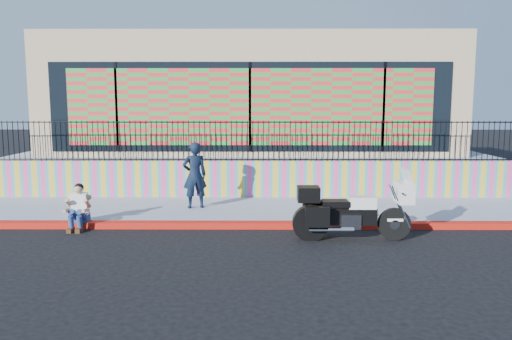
{
  "coord_description": "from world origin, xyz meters",
  "views": [
    {
      "loc": [
        0.28,
        -11.66,
        2.97
      ],
      "look_at": [
        0.21,
        1.2,
        1.24
      ],
      "focal_mm": 35.0,
      "sensor_mm": 36.0,
      "label": 1
    }
  ],
  "objects": [
    {
      "name": "storefront_building",
      "position": [
        0.0,
        8.13,
        3.25
      ],
      "size": [
        14.0,
        8.06,
        4.0
      ],
      "color": "tan",
      "rests_on": "elevated_platform"
    },
    {
      "name": "ground",
      "position": [
        0.0,
        0.0,
        0.0
      ],
      "size": [
        90.0,
        90.0,
        0.0
      ],
      "primitive_type": "plane",
      "color": "black",
      "rests_on": "ground"
    },
    {
      "name": "elevated_platform",
      "position": [
        0.0,
        8.35,
        0.62
      ],
      "size": [
        16.0,
        10.0,
        1.25
      ],
      "primitive_type": "cube",
      "color": "#8A91A6",
      "rests_on": "ground"
    },
    {
      "name": "police_motorcycle",
      "position": [
        2.27,
        -1.03,
        0.66
      ],
      "size": [
        2.54,
        0.84,
        1.58
      ],
      "color": "black",
      "rests_on": "ground"
    },
    {
      "name": "metal_fence",
      "position": [
        0.0,
        3.25,
        1.85
      ],
      "size": [
        15.8,
        0.04,
        1.2
      ],
      "primitive_type": null,
      "color": "black",
      "rests_on": "mural_wall"
    },
    {
      "name": "mural_wall",
      "position": [
        0.0,
        3.25,
        0.7
      ],
      "size": [
        16.0,
        0.2,
        1.1
      ],
      "primitive_type": "cube",
      "color": "#FF4392",
      "rests_on": "sidewalk"
    },
    {
      "name": "sidewalk",
      "position": [
        0.0,
        1.65,
        0.07
      ],
      "size": [
        16.0,
        3.0,
        0.15
      ],
      "primitive_type": "cube",
      "color": "#8A91A6",
      "rests_on": "ground"
    },
    {
      "name": "seated_man",
      "position": [
        -3.99,
        -0.17,
        0.45
      ],
      "size": [
        0.54,
        0.71,
        1.06
      ],
      "color": "navy",
      "rests_on": "ground"
    },
    {
      "name": "red_curb",
      "position": [
        0.0,
        0.0,
        0.07
      ],
      "size": [
        16.0,
        0.3,
        0.15
      ],
      "primitive_type": "cube",
      "color": "#A5120B",
      "rests_on": "ground"
    },
    {
      "name": "police_officer",
      "position": [
        -1.45,
        1.63,
        1.04
      ],
      "size": [
        0.75,
        0.61,
        1.79
      ],
      "primitive_type": "imported",
      "rotation": [
        0.0,
        0.0,
        3.46
      ],
      "color": "black",
      "rests_on": "sidewalk"
    }
  ]
}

